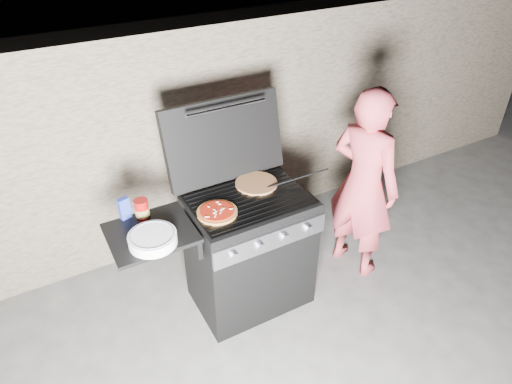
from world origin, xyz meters
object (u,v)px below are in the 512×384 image
gas_grill (218,263)px  person (363,185)px  pizza_topped (217,212)px  sauce_jar (142,209)px

gas_grill → person: size_ratio=0.87×
gas_grill → pizza_topped: (-0.00, -0.04, 0.47)m
gas_grill → sauce_jar: size_ratio=10.19×
pizza_topped → gas_grill: bearing=89.9°
pizza_topped → sauce_jar: 0.46m
pizza_topped → person: (1.17, -0.03, -0.16)m
gas_grill → pizza_topped: 0.47m
pizza_topped → sauce_jar: bearing=154.9°
pizza_topped → sauce_jar: (-0.42, 0.19, 0.04)m
gas_grill → pizza_topped: bearing=-90.1°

